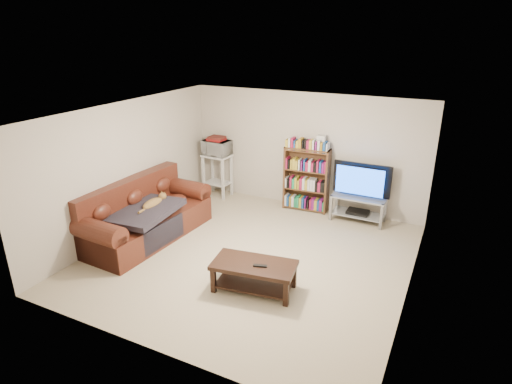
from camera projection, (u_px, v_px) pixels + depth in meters
The scene contains 19 objects.
floor at pixel (251, 256), 7.17m from camera, with size 5.00×5.00×0.00m, color #C1B18F.
ceiling at pixel (250, 113), 6.30m from camera, with size 5.00×5.00×0.00m, color white.
wall_back at pixel (305, 151), 8.83m from camera, with size 5.00×5.00×0.00m, color beige.
wall_front at pixel (147, 262), 4.64m from camera, with size 5.00×5.00×0.00m, color beige.
wall_left at pixel (128, 168), 7.76m from camera, with size 5.00×5.00×0.00m, color beige.
wall_right at pixel (417, 218), 5.71m from camera, with size 5.00×5.00×0.00m, color beige.
sofa at pixel (144, 218), 7.74m from camera, with size 1.20×2.51×1.05m.
blanket at pixel (144, 211), 7.43m from camera, with size 0.95×1.23×0.10m, color #26212A.
cat at pixel (153, 204), 7.59m from camera, with size 0.27×0.67×0.20m, color olive, non-canonical shape.
coffee_table at pixel (254, 271), 6.16m from camera, with size 1.27×0.76×0.43m.
remote at pixel (260, 266), 6.03m from camera, with size 0.20×0.05×0.02m, color black.
tv_stand at pixel (358, 204), 8.35m from camera, with size 1.04×0.48×0.52m.
television at pixel (361, 181), 8.18m from camera, with size 1.12×0.15×0.64m, color black.
dvd_player at pixel (358, 212), 8.41m from camera, with size 0.42×0.29×0.06m, color black.
bookshelf at pixel (306, 178), 8.78m from camera, with size 0.94×0.34×1.33m.
shelf_clutter at pixel (313, 143), 8.49m from camera, with size 0.68×0.24×0.28m.
microwave_stand at pixel (217, 170), 9.57m from camera, with size 0.62×0.47×0.96m.
microwave at pixel (217, 148), 9.39m from camera, with size 0.59×0.40×0.33m, color silver.
game_boxes at pixel (216, 139), 9.32m from camera, with size 0.35×0.30×0.05m, color maroon.
Camera 1 is at (2.85, -5.62, 3.58)m, focal length 30.00 mm.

